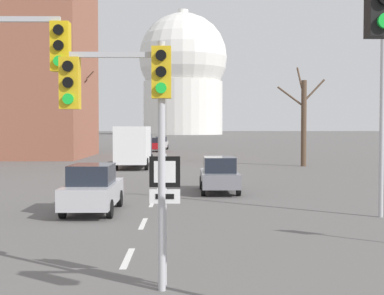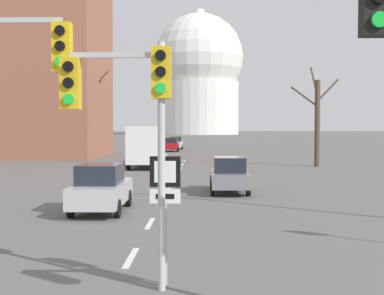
{
  "view_description": "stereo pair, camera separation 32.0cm",
  "coord_description": "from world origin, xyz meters",
  "px_view_note": "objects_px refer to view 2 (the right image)",
  "views": [
    {
      "loc": [
        1.39,
        -3.99,
        3.1
      ],
      "look_at": [
        1.49,
        6.19,
        2.7
      ],
      "focal_mm": 50.0,
      "sensor_mm": 36.0,
      "label": 1
    },
    {
      "loc": [
        1.71,
        -3.99,
        3.1
      ],
      "look_at": [
        1.49,
        6.19,
        2.7
      ],
      "focal_mm": 50.0,
      "sensor_mm": 36.0,
      "label": 2
    }
  ],
  "objects_px": {
    "sedan_near_right": "(229,175)",
    "sedan_far_right": "(149,153)",
    "sedan_far_left": "(101,188)",
    "street_lamp_right": "(378,71)",
    "sedan_mid_centre": "(176,143)",
    "route_sign_post": "(165,196)",
    "delivery_truck": "(147,145)",
    "traffic_signal_centre_tall": "(129,103)",
    "sedan_near_left": "(171,144)"
  },
  "relations": [
    {
      "from": "sedan_near_right",
      "to": "sedan_far_right",
      "type": "height_order",
      "value": "sedan_near_right"
    },
    {
      "from": "sedan_far_left",
      "to": "sedan_near_right",
      "type": "bearing_deg",
      "value": 49.59
    },
    {
      "from": "street_lamp_right",
      "to": "sedan_far_right",
      "type": "bearing_deg",
      "value": 110.56
    },
    {
      "from": "street_lamp_right",
      "to": "sedan_far_right",
      "type": "height_order",
      "value": "street_lamp_right"
    },
    {
      "from": "street_lamp_right",
      "to": "sedan_mid_centre",
      "type": "relative_size",
      "value": 1.86
    },
    {
      "from": "street_lamp_right",
      "to": "sedan_far_left",
      "type": "bearing_deg",
      "value": 173.22
    },
    {
      "from": "route_sign_post",
      "to": "sedan_far_right",
      "type": "xyz_separation_m",
      "value": [
        -3.93,
        35.92,
        -0.91
      ]
    },
    {
      "from": "delivery_truck",
      "to": "traffic_signal_centre_tall",
      "type": "bearing_deg",
      "value": -84.58
    },
    {
      "from": "sedan_near_left",
      "to": "sedan_mid_centre",
      "type": "xyz_separation_m",
      "value": [
        0.23,
        7.16,
        -0.01
      ]
    },
    {
      "from": "street_lamp_right",
      "to": "delivery_truck",
      "type": "xyz_separation_m",
      "value": [
        -10.16,
        22.32,
        -3.27
      ]
    },
    {
      "from": "sedan_far_right",
      "to": "delivery_truck",
      "type": "relative_size",
      "value": 0.53
    },
    {
      "from": "sedan_near_right",
      "to": "sedan_mid_centre",
      "type": "height_order",
      "value": "sedan_mid_centre"
    },
    {
      "from": "traffic_signal_centre_tall",
      "to": "sedan_near_left",
      "type": "bearing_deg",
      "value": 92.64
    },
    {
      "from": "sedan_far_right",
      "to": "delivery_truck",
      "type": "height_order",
      "value": "delivery_truck"
    },
    {
      "from": "street_lamp_right",
      "to": "sedan_far_right",
      "type": "distance_m",
      "value": 30.3
    },
    {
      "from": "delivery_truck",
      "to": "street_lamp_right",
      "type": "bearing_deg",
      "value": -65.53
    },
    {
      "from": "sedan_far_left",
      "to": "delivery_truck",
      "type": "relative_size",
      "value": 0.6
    },
    {
      "from": "sedan_near_left",
      "to": "sedan_mid_centre",
      "type": "bearing_deg",
      "value": 88.17
    },
    {
      "from": "traffic_signal_centre_tall",
      "to": "street_lamp_right",
      "type": "bearing_deg",
      "value": 48.34
    },
    {
      "from": "route_sign_post",
      "to": "sedan_far_right",
      "type": "height_order",
      "value": "route_sign_post"
    },
    {
      "from": "traffic_signal_centre_tall",
      "to": "street_lamp_right",
      "type": "relative_size",
      "value": 0.59
    },
    {
      "from": "route_sign_post",
      "to": "sedan_far_left",
      "type": "relative_size",
      "value": 0.6
    },
    {
      "from": "sedan_near_left",
      "to": "delivery_truck",
      "type": "relative_size",
      "value": 0.56
    },
    {
      "from": "sedan_mid_centre",
      "to": "sedan_near_right",
      "type": "bearing_deg",
      "value": -84.18
    },
    {
      "from": "sedan_far_left",
      "to": "traffic_signal_centre_tall",
      "type": "bearing_deg",
      "value": -75.96
    },
    {
      "from": "traffic_signal_centre_tall",
      "to": "sedan_near_left",
      "type": "xyz_separation_m",
      "value": [
        -2.64,
        57.26,
        -2.66
      ]
    },
    {
      "from": "sedan_near_right",
      "to": "sedan_far_left",
      "type": "bearing_deg",
      "value": -130.41
    },
    {
      "from": "sedan_far_right",
      "to": "traffic_signal_centre_tall",
      "type": "bearing_deg",
      "value": -84.84
    },
    {
      "from": "route_sign_post",
      "to": "sedan_mid_centre",
      "type": "height_order",
      "value": "route_sign_post"
    },
    {
      "from": "delivery_truck",
      "to": "route_sign_post",
      "type": "bearing_deg",
      "value": -83.29
    },
    {
      "from": "sedan_near_left",
      "to": "sedan_far_left",
      "type": "xyz_separation_m",
      "value": [
        0.31,
        -47.95,
        -0.02
      ]
    },
    {
      "from": "sedan_near_right",
      "to": "sedan_mid_centre",
      "type": "xyz_separation_m",
      "value": [
        -5.03,
        49.31,
        0.03
      ]
    },
    {
      "from": "sedan_far_left",
      "to": "delivery_truck",
      "type": "distance_m",
      "value": 21.2
    },
    {
      "from": "sedan_near_left",
      "to": "sedan_mid_centre",
      "type": "distance_m",
      "value": 7.17
    },
    {
      "from": "street_lamp_right",
      "to": "delivery_truck",
      "type": "height_order",
      "value": "street_lamp_right"
    },
    {
      "from": "route_sign_post",
      "to": "delivery_truck",
      "type": "distance_m",
      "value": 30.34
    },
    {
      "from": "sedan_mid_centre",
      "to": "route_sign_post",
      "type": "bearing_deg",
      "value": -87.27
    },
    {
      "from": "traffic_signal_centre_tall",
      "to": "sedan_far_right",
      "type": "xyz_separation_m",
      "value": [
        -3.28,
        36.27,
        -2.7
      ]
    },
    {
      "from": "traffic_signal_centre_tall",
      "to": "sedan_near_right",
      "type": "xyz_separation_m",
      "value": [
        2.62,
        15.12,
        -2.71
      ]
    },
    {
      "from": "traffic_signal_centre_tall",
      "to": "sedan_far_right",
      "type": "distance_m",
      "value": 36.52
    },
    {
      "from": "traffic_signal_centre_tall",
      "to": "sedan_far_right",
      "type": "relative_size",
      "value": 1.23
    },
    {
      "from": "sedan_near_right",
      "to": "sedan_near_left",
      "type": "bearing_deg",
      "value": 97.11
    },
    {
      "from": "sedan_near_left",
      "to": "delivery_truck",
      "type": "height_order",
      "value": "delivery_truck"
    },
    {
      "from": "street_lamp_right",
      "to": "sedan_far_left",
      "type": "relative_size",
      "value": 1.86
    },
    {
      "from": "route_sign_post",
      "to": "sedan_mid_centre",
      "type": "distance_m",
      "value": 64.15
    },
    {
      "from": "traffic_signal_centre_tall",
      "to": "route_sign_post",
      "type": "height_order",
      "value": "traffic_signal_centre_tall"
    },
    {
      "from": "delivery_truck",
      "to": "sedan_far_right",
      "type": "bearing_deg",
      "value": 93.79
    },
    {
      "from": "traffic_signal_centre_tall",
      "to": "delivery_truck",
      "type": "relative_size",
      "value": 0.65
    },
    {
      "from": "sedan_near_left",
      "to": "sedan_near_right",
      "type": "relative_size",
      "value": 0.99
    },
    {
      "from": "route_sign_post",
      "to": "sedan_near_left",
      "type": "relative_size",
      "value": 0.64
    }
  ]
}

